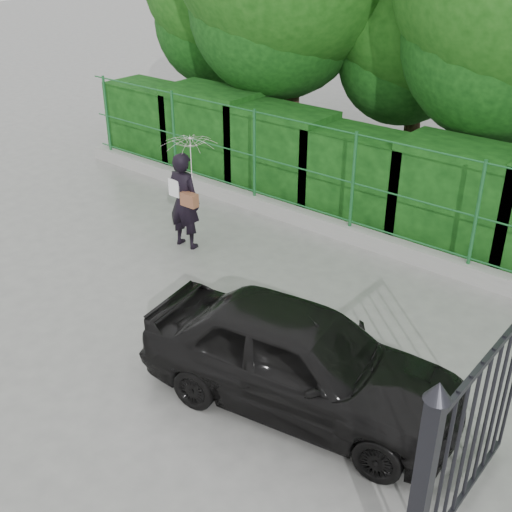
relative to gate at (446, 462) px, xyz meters
The scene contains 7 objects.
ground 4.81m from the gate, behind, with size 80.00×80.00×0.00m, color gray.
kerb 7.04m from the gate, 131.36° to the left, with size 14.00×0.25×0.30m, color #9E9E99.
fence 6.82m from the gate, 129.97° to the left, with size 14.13×0.06×1.80m.
hedge 7.73m from the gate, 126.35° to the left, with size 14.20×1.20×2.00m.
gate is the anchor object (origin of this frame).
woman 7.06m from the gate, 153.32° to the left, with size 0.98×0.98×2.11m.
car 2.49m from the gate, 157.12° to the left, with size 1.59×3.96×1.35m, color black.
Camera 1 is at (5.92, -4.92, 5.37)m, focal length 45.00 mm.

